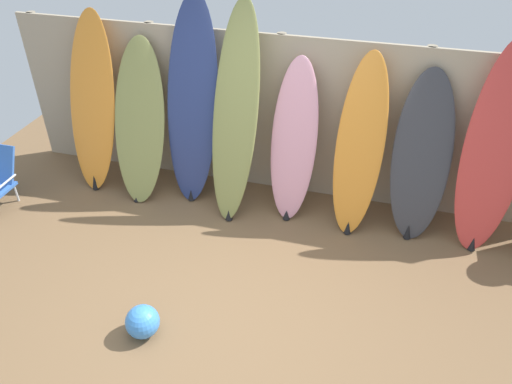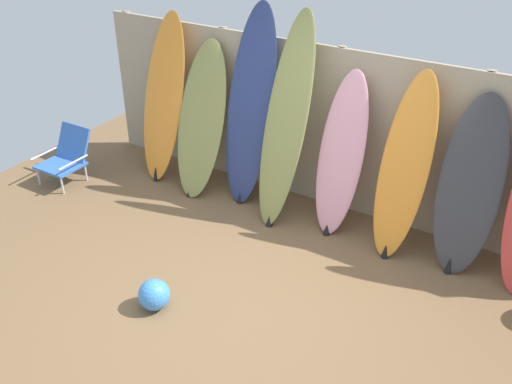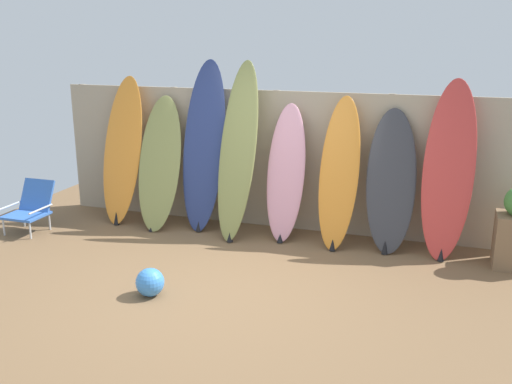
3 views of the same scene
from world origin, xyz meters
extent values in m
plane|color=brown|center=(0.00, 0.00, 0.00)|extent=(7.68, 7.68, 0.00)
cube|color=tan|center=(0.00, 2.00, 0.90)|extent=(6.08, 0.04, 1.80)
cylinder|color=gray|center=(-2.88, 2.04, 0.90)|extent=(0.10, 0.10, 1.80)
cylinder|color=gray|center=(-1.44, 2.04, 0.90)|extent=(0.10, 0.10, 1.80)
cylinder|color=gray|center=(0.00, 2.04, 0.90)|extent=(0.10, 0.10, 1.80)
cylinder|color=gray|center=(1.44, 2.04, 0.90)|extent=(0.10, 0.10, 1.80)
ellipsoid|color=orange|center=(-2.03, 1.62, 0.98)|extent=(0.60, 0.64, 1.96)
cone|color=black|center=(-2.03, 1.36, 0.10)|extent=(0.08, 0.08, 0.17)
ellipsoid|color=olive|center=(-1.45, 1.57, 0.86)|extent=(0.65, 0.79, 1.71)
cone|color=black|center=(-1.45, 1.27, 0.06)|extent=(0.08, 0.08, 0.10)
ellipsoid|color=navy|center=(-0.86, 1.68, 1.09)|extent=(0.61, 0.58, 2.18)
cone|color=black|center=(-0.86, 1.45, 0.08)|extent=(0.08, 0.08, 0.13)
ellipsoid|color=olive|center=(-0.34, 1.53, 1.10)|extent=(0.52, 0.77, 2.19)
cone|color=black|center=(-0.34, 1.22, 0.07)|extent=(0.08, 0.08, 0.12)
ellipsoid|color=pink|center=(0.25, 1.62, 0.84)|extent=(0.48, 0.55, 1.68)
cone|color=black|center=(0.25, 1.39, 0.06)|extent=(0.08, 0.08, 0.11)
ellipsoid|color=orange|center=(0.92, 1.58, 0.90)|extent=(0.49, 0.62, 1.79)
cone|color=black|center=(0.92, 1.33, 0.08)|extent=(0.08, 0.08, 0.14)
ellipsoid|color=#38383D|center=(1.52, 1.66, 0.83)|extent=(0.64, 0.65, 1.66)
cone|color=black|center=(1.52, 1.41, 0.09)|extent=(0.08, 0.08, 0.16)
ellipsoid|color=#D13D38|center=(2.15, 1.65, 1.01)|extent=(0.61, 0.64, 2.02)
cone|color=black|center=(2.15, 1.40, 0.08)|extent=(0.08, 0.08, 0.14)
cylinder|color=silver|center=(-3.17, 0.54, 0.11)|extent=(0.02, 0.02, 0.22)
cylinder|color=silver|center=(-2.76, 0.54, 0.11)|extent=(0.02, 0.02, 0.22)
cylinder|color=silver|center=(-3.17, 0.92, 0.11)|extent=(0.02, 0.02, 0.22)
cylinder|color=silver|center=(-2.76, 0.92, 0.11)|extent=(0.02, 0.02, 0.22)
cube|color=blue|center=(-2.96, 0.73, 0.23)|extent=(0.48, 0.44, 0.03)
cube|color=blue|center=(-2.96, 0.97, 0.43)|extent=(0.46, 0.22, 0.42)
cylinder|color=silver|center=(-3.20, 0.73, 0.34)|extent=(0.02, 0.44, 0.02)
cylinder|color=silver|center=(-2.72, 0.73, 0.34)|extent=(0.02, 0.44, 0.02)
sphere|color=#3F8CE5|center=(-0.55, -0.42, 0.14)|extent=(0.28, 0.28, 0.28)
camera|label=1|loc=(1.07, -2.80, 3.34)|focal=35.00mm
camera|label=2|loc=(2.20, -3.22, 3.42)|focal=40.00mm
camera|label=3|loc=(2.06, -4.97, 2.48)|focal=40.00mm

